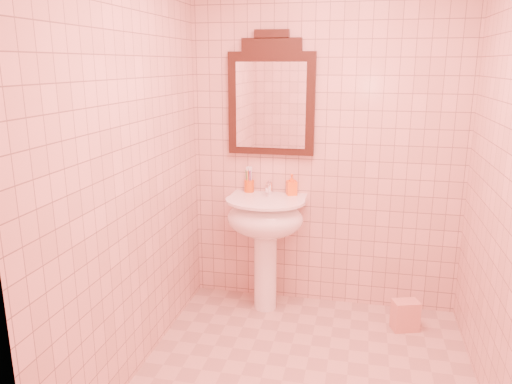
% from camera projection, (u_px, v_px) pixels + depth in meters
% --- Properties ---
extents(floor, '(2.20, 2.20, 0.00)m').
position_uv_depth(floor, '(303.00, 383.00, 2.92)').
color(floor, '#C7A190').
rests_on(floor, ground).
extents(back_wall, '(2.00, 0.02, 2.50)m').
position_uv_depth(back_wall, '(326.00, 143.00, 3.65)').
color(back_wall, beige).
rests_on(back_wall, floor).
extents(pedestal_sink, '(0.58, 0.58, 0.86)m').
position_uv_depth(pedestal_sink, '(265.00, 226.00, 3.66)').
color(pedestal_sink, white).
rests_on(pedestal_sink, floor).
extents(faucet, '(0.04, 0.16, 0.11)m').
position_uv_depth(faucet, '(269.00, 187.00, 3.73)').
color(faucet, white).
rests_on(faucet, pedestal_sink).
extents(mirror, '(0.64, 0.06, 0.89)m').
position_uv_depth(mirror, '(271.00, 98.00, 3.63)').
color(mirror, black).
rests_on(mirror, back_wall).
extents(toothbrush_cup, '(0.07, 0.07, 0.17)m').
position_uv_depth(toothbrush_cup, '(249.00, 186.00, 3.81)').
color(toothbrush_cup, '#D55412').
rests_on(toothbrush_cup, pedestal_sink).
extents(soap_dispenser, '(0.09, 0.09, 0.16)m').
position_uv_depth(soap_dispenser, '(292.00, 185.00, 3.71)').
color(soap_dispenser, orange).
rests_on(soap_dispenser, pedestal_sink).
extents(towel, '(0.20, 0.17, 0.22)m').
position_uv_depth(towel, '(405.00, 315.00, 3.49)').
color(towel, '#DA8D80').
rests_on(towel, floor).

